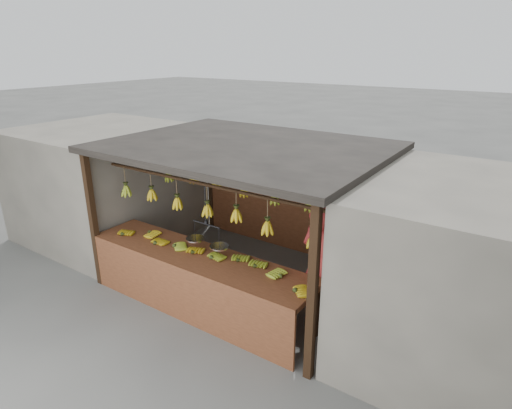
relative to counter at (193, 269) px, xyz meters
The scene contains 9 objects.
ground 1.43m from the counter, 85.58° to the left, with size 80.00×80.00×0.00m, color #5B5B57.
stall 2.00m from the counter, 86.51° to the left, with size 4.30×3.30×2.40m.
neighbor_left 3.74m from the counter, 160.62° to the left, with size 3.00×3.00×2.30m, color slate.
neighbor_right 3.92m from the counter, 18.45° to the left, with size 3.00×3.00×2.30m, color slate.
counter is the anchor object (origin of this frame).
hanging_bananas 1.53m from the counter, 85.63° to the left, with size 3.60×2.26×0.39m.
balance_scale 0.49m from the counter, 66.82° to the left, with size 0.75×0.28×0.92m.
vendor 1.88m from the counter, 24.53° to the left, with size 0.68×0.45×1.88m, color #BF3333.
bag_bundles 3.30m from the counter, 51.76° to the left, with size 0.08×0.26×1.25m.
Camera 1 is at (3.84, -5.35, 3.81)m, focal length 30.00 mm.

